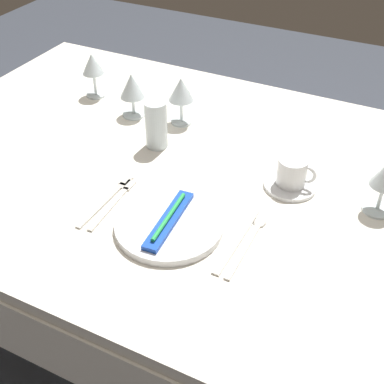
{
  "coord_description": "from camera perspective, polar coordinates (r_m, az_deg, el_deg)",
  "views": [
    {
      "loc": [
        0.44,
        -0.99,
        1.53
      ],
      "look_at": [
        -0.0,
        -0.11,
        0.76
      ],
      "focal_mm": 48.09,
      "sensor_mm": 36.0,
      "label": 1
    }
  ],
  "objects": [
    {
      "name": "ground_plane",
      "position": [
        1.88,
        1.64,
        -16.59
      ],
      "size": [
        6.0,
        6.0,
        0.0
      ],
      "primitive_type": "plane",
      "color": "#383D47"
    },
    {
      "name": "saucer_left",
      "position": [
        1.32,
        10.82,
        0.78
      ],
      "size": [
        0.13,
        0.13,
        0.01
      ],
      "primitive_type": "cylinder",
      "color": "white",
      "rests_on": "dining_table"
    },
    {
      "name": "wine_glass_far",
      "position": [
        1.52,
        -1.22,
        11.1
      ],
      "size": [
        0.07,
        0.07,
        0.14
      ],
      "color": "silver",
      "rests_on": "dining_table"
    },
    {
      "name": "fork_outer",
      "position": [
        1.26,
        -8.6,
        -1.1
      ],
      "size": [
        0.03,
        0.21,
        0.0
      ],
      "color": "beige",
      "rests_on": "dining_table"
    },
    {
      "name": "wine_glass_centre",
      "position": [
        1.7,
        -10.97,
        13.53
      ],
      "size": [
        0.07,
        0.07,
        0.14
      ],
      "color": "silver",
      "rests_on": "dining_table"
    },
    {
      "name": "drink_tumbler",
      "position": [
        1.42,
        -3.98,
        7.47
      ],
      "size": [
        0.06,
        0.06,
        0.14
      ],
      "color": "silver",
      "rests_on": "dining_table"
    },
    {
      "name": "toothbrush_package",
      "position": [
        1.16,
        -2.63,
        -3.04
      ],
      "size": [
        0.05,
        0.21,
        0.02
      ],
      "color": "blue",
      "rests_on": "dinner_plate"
    },
    {
      "name": "dinner_plate",
      "position": [
        1.18,
        -2.61,
        -3.66
      ],
      "size": [
        0.25,
        0.25,
        0.02
      ],
      "primitive_type": "cylinder",
      "color": "white",
      "rests_on": "dining_table"
    },
    {
      "name": "dinner_knife",
      "position": [
        1.15,
        4.94,
        -5.51
      ],
      "size": [
        0.02,
        0.23,
        0.0
      ],
      "color": "beige",
      "rests_on": "dining_table"
    },
    {
      "name": "wine_glass_right",
      "position": [
        1.57,
        -6.68,
        11.42
      ],
      "size": [
        0.07,
        0.07,
        0.14
      ],
      "color": "silver",
      "rests_on": "dining_table"
    },
    {
      "name": "coffee_cup_left",
      "position": [
        1.3,
        11.11,
        2.21
      ],
      "size": [
        0.1,
        0.07,
        0.07
      ],
      "color": "white",
      "rests_on": "saucer_left"
    },
    {
      "name": "dining_table",
      "position": [
        1.39,
        2.12,
        -0.75
      ],
      "size": [
        1.8,
        1.11,
        0.74
      ],
      "color": "silver",
      "rests_on": "ground"
    },
    {
      "name": "fork_inner",
      "position": [
        1.28,
        -9.31,
        -0.71
      ],
      "size": [
        0.02,
        0.22,
        0.0
      ],
      "color": "beige",
      "rests_on": "dining_table"
    },
    {
      "name": "spoon_soup",
      "position": [
        1.16,
        6.48,
        -5.16
      ],
      "size": [
        0.03,
        0.22,
        0.01
      ],
      "color": "beige",
      "rests_on": "dining_table"
    }
  ]
}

